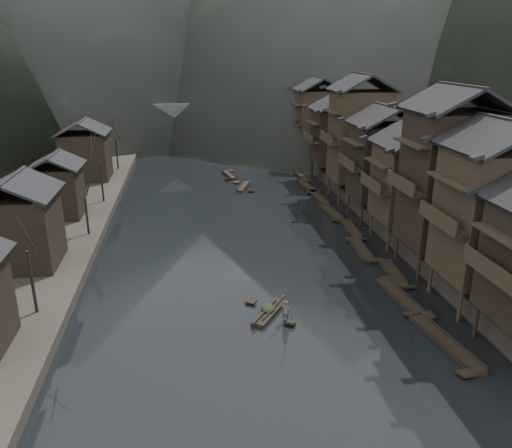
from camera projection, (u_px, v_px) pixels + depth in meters
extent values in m
plane|color=black|center=(266.00, 312.00, 39.09)|extent=(300.00, 300.00, 0.00)
cube|color=#2D2823|center=(441.00, 170.00, 80.68)|extent=(40.00, 200.00, 1.80)
cylinder|color=black|center=(476.00, 321.00, 35.26)|extent=(0.30, 0.30, 2.90)
cylinder|color=black|center=(512.00, 318.00, 35.62)|extent=(0.30, 0.30, 2.90)
cube|color=#2E2219|center=(495.00, 275.00, 31.33)|extent=(1.20, 5.70, 0.25)
cylinder|color=#2E2219|center=(460.00, 306.00, 37.32)|extent=(0.30, 0.30, 2.90)
cylinder|color=#2E2219|center=(430.00, 278.00, 41.80)|extent=(0.30, 0.30, 2.90)
cylinder|color=#2E2219|center=(494.00, 304.00, 37.68)|extent=(0.30, 0.30, 2.90)
cylinder|color=#2E2219|center=(461.00, 276.00, 42.16)|extent=(0.30, 0.30, 2.90)
cube|color=#2E2219|center=(493.00, 215.00, 37.87)|extent=(7.00, 6.00, 9.99)
cube|color=#2E2219|center=(443.00, 223.00, 37.51)|extent=(1.20, 5.70, 0.25)
cylinder|color=black|center=(419.00, 268.00, 43.86)|extent=(0.30, 0.30, 2.90)
cylinder|color=black|center=(397.00, 247.00, 48.34)|extent=(0.30, 0.30, 2.90)
cylinder|color=black|center=(448.00, 266.00, 44.21)|extent=(0.30, 0.30, 2.90)
cylinder|color=black|center=(424.00, 246.00, 48.70)|extent=(0.30, 0.30, 2.90)
cube|color=black|center=(449.00, 180.00, 44.09)|extent=(7.00, 6.00, 11.89)
cube|color=#2E2219|center=(405.00, 188.00, 43.77)|extent=(1.20, 5.70, 0.25)
cylinder|color=#2E2219|center=(388.00, 239.00, 50.39)|extent=(0.30, 0.30, 2.90)
cylinder|color=#2E2219|center=(371.00, 224.00, 54.88)|extent=(0.30, 0.30, 2.90)
cylinder|color=#2E2219|center=(414.00, 238.00, 50.75)|extent=(0.30, 0.30, 2.90)
cylinder|color=#2E2219|center=(395.00, 222.00, 55.23)|extent=(0.30, 0.30, 2.90)
cube|color=#2E2219|center=(412.00, 183.00, 51.32)|extent=(7.00, 6.00, 7.74)
cube|color=#2E2219|center=(375.00, 188.00, 50.93)|extent=(1.20, 5.70, 0.25)
cylinder|color=black|center=(362.00, 214.00, 57.87)|extent=(0.30, 0.30, 2.90)
cylinder|color=black|center=(349.00, 203.00, 62.35)|extent=(0.30, 0.30, 2.90)
cylinder|color=black|center=(384.00, 213.00, 58.22)|extent=(0.30, 0.30, 2.90)
cylinder|color=black|center=(370.00, 202.00, 62.71)|extent=(0.30, 0.30, 2.90)
cube|color=black|center=(383.00, 162.00, 58.64)|extent=(7.00, 6.00, 8.63)
cube|color=#2E2219|center=(350.00, 166.00, 58.26)|extent=(1.20, 5.70, 0.25)
cylinder|color=#2E2219|center=(339.00, 193.00, 66.27)|extent=(0.30, 0.30, 2.90)
cylinder|color=#2E2219|center=(329.00, 184.00, 70.75)|extent=(0.30, 0.30, 2.90)
cylinder|color=#2E2219|center=(359.00, 193.00, 66.63)|extent=(0.30, 0.30, 2.90)
cylinder|color=#2E2219|center=(348.00, 183.00, 71.11)|extent=(0.30, 0.30, 2.90)
cube|color=#2E2219|center=(359.00, 136.00, 66.53)|extent=(7.00, 6.00, 11.70)
cube|color=#2E2219|center=(330.00, 141.00, 66.21)|extent=(1.20, 5.70, 0.25)
cylinder|color=black|center=(320.00, 175.00, 75.61)|extent=(0.30, 0.30, 2.90)
cylinder|color=black|center=(312.00, 168.00, 80.09)|extent=(0.30, 0.30, 2.90)
cylinder|color=black|center=(337.00, 175.00, 75.97)|extent=(0.30, 0.30, 2.90)
cylinder|color=black|center=(329.00, 168.00, 80.45)|extent=(0.30, 0.30, 2.90)
cube|color=black|center=(337.00, 137.00, 76.47)|extent=(7.00, 6.00, 8.13)
cube|color=#2E2219|center=(311.00, 140.00, 76.08)|extent=(1.20, 5.70, 0.25)
cylinder|color=#2E2219|center=(302.00, 159.00, 86.82)|extent=(0.30, 0.30, 2.90)
cylinder|color=#2E2219|center=(296.00, 154.00, 91.30)|extent=(0.30, 0.30, 2.90)
cylinder|color=#2E2219|center=(317.00, 159.00, 87.18)|extent=(0.30, 0.30, 2.90)
cylinder|color=#2E2219|center=(311.00, 153.00, 91.66)|extent=(0.30, 0.30, 2.90)
cube|color=#2E2219|center=(317.00, 120.00, 87.35)|extent=(7.00, 6.00, 10.06)
cube|color=#2E2219|center=(295.00, 123.00, 87.00)|extent=(1.20, 5.70, 0.25)
cube|color=black|center=(21.00, 228.00, 44.29)|extent=(6.00, 6.00, 6.50)
cube|color=black|center=(58.00, 190.00, 57.48)|extent=(5.00, 5.00, 5.80)
cube|color=black|center=(86.00, 154.00, 74.12)|extent=(6.50, 6.50, 6.80)
cylinder|color=black|center=(34.00, 279.00, 36.32)|extent=(0.24, 0.24, 4.92)
cylinder|color=black|center=(79.00, 214.00, 52.00)|extent=(0.24, 0.24, 4.01)
cylinder|color=black|center=(97.00, 180.00, 63.04)|extent=(0.24, 0.24, 5.20)
cylinder|color=black|center=(116.00, 152.00, 80.59)|extent=(0.24, 0.24, 4.80)
cube|color=black|center=(445.00, 343.00, 34.75)|extent=(2.09, 7.52, 0.30)
cube|color=black|center=(445.00, 340.00, 34.69)|extent=(2.12, 7.38, 0.10)
cube|color=black|center=(428.00, 315.00, 38.07)|extent=(1.05, 1.03, 0.36)
cube|color=black|center=(466.00, 372.00, 31.34)|extent=(1.05, 1.03, 0.36)
cube|color=black|center=(398.00, 296.00, 41.28)|extent=(1.73, 6.42, 0.30)
cube|color=black|center=(398.00, 294.00, 41.22)|extent=(1.78, 6.30, 0.10)
cube|color=black|center=(388.00, 278.00, 44.10)|extent=(1.01, 0.87, 0.33)
cube|color=black|center=(410.00, 313.00, 38.36)|extent=(1.01, 0.87, 0.33)
cube|color=black|center=(393.00, 274.00, 45.40)|extent=(1.67, 6.04, 0.30)
cube|color=black|center=(393.00, 272.00, 45.34)|extent=(1.71, 5.93, 0.10)
cube|color=black|center=(378.00, 260.00, 47.97)|extent=(1.00, 0.82, 0.32)
cube|color=black|center=(409.00, 286.00, 42.73)|extent=(1.00, 0.82, 0.32)
cube|color=black|center=(361.00, 250.00, 50.68)|extent=(1.49, 6.02, 0.30)
cube|color=black|center=(361.00, 248.00, 50.62)|extent=(1.54, 5.91, 0.10)
cube|color=black|center=(350.00, 239.00, 53.27)|extent=(0.98, 0.80, 0.32)
cube|color=black|center=(373.00, 260.00, 47.99)|extent=(0.98, 0.80, 0.32)
cube|color=black|center=(351.00, 230.00, 56.39)|extent=(1.60, 6.60, 0.30)
cube|color=black|center=(351.00, 228.00, 56.33)|extent=(1.64, 6.47, 0.10)
cube|color=black|center=(341.00, 220.00, 59.23)|extent=(0.99, 0.87, 0.34)
cube|color=black|center=(362.00, 238.00, 53.45)|extent=(0.99, 0.87, 0.34)
cube|color=black|center=(331.00, 212.00, 62.28)|extent=(1.63, 6.57, 0.30)
cube|color=black|center=(331.00, 211.00, 62.22)|extent=(1.68, 6.45, 0.10)
cube|color=black|center=(326.00, 204.00, 65.17)|extent=(1.00, 0.88, 0.34)
cube|color=black|center=(336.00, 219.00, 59.30)|extent=(1.00, 0.88, 0.34)
cube|color=black|center=(318.00, 197.00, 68.60)|extent=(1.24, 7.36, 0.30)
cube|color=black|center=(318.00, 196.00, 68.54)|extent=(1.29, 7.22, 0.10)
cube|color=black|center=(312.00, 190.00, 71.85)|extent=(0.95, 0.92, 0.36)
cube|color=black|center=(325.00, 204.00, 65.25)|extent=(0.95, 0.92, 0.36)
cube|color=black|center=(306.00, 187.00, 73.95)|extent=(1.65, 7.25, 0.30)
cube|color=black|center=(306.00, 185.00, 73.89)|extent=(1.69, 7.11, 0.10)
cube|color=black|center=(303.00, 180.00, 77.15)|extent=(1.00, 0.95, 0.36)
cube|color=black|center=(310.00, 192.00, 70.66)|extent=(1.00, 0.95, 0.36)
cube|color=black|center=(302.00, 177.00, 79.65)|extent=(1.62, 7.31, 0.30)
cube|color=black|center=(302.00, 176.00, 79.59)|extent=(1.67, 7.17, 0.10)
cube|color=black|center=(299.00, 171.00, 82.88)|extent=(1.00, 0.95, 0.36)
cube|color=black|center=(305.00, 181.00, 76.33)|extent=(1.00, 0.95, 0.36)
cube|color=black|center=(290.00, 167.00, 86.29)|extent=(1.11, 7.35, 0.30)
cube|color=black|center=(290.00, 166.00, 86.23)|extent=(1.17, 7.20, 0.10)
cube|color=black|center=(286.00, 162.00, 89.54)|extent=(0.94, 0.90, 0.36)
cube|color=black|center=(294.00, 171.00, 82.95)|extent=(0.94, 0.90, 0.36)
cube|color=black|center=(244.00, 187.00, 73.87)|extent=(2.63, 5.54, 0.30)
cube|color=black|center=(244.00, 185.00, 73.81)|extent=(2.64, 5.45, 0.10)
cube|color=black|center=(236.00, 182.00, 76.06)|extent=(1.02, 0.91, 0.31)
cube|color=black|center=(251.00, 190.00, 71.57)|extent=(1.02, 0.91, 0.31)
cube|color=black|center=(229.00, 175.00, 80.69)|extent=(2.02, 5.83, 0.30)
cube|color=black|center=(229.00, 174.00, 80.63)|extent=(2.04, 5.72, 0.10)
cube|color=black|center=(231.00, 170.00, 83.24)|extent=(0.96, 0.85, 0.32)
cube|color=black|center=(227.00, 178.00, 78.05)|extent=(0.96, 0.85, 0.32)
cube|color=#4C4C4F|center=(212.00, 111.00, 103.93)|extent=(40.00, 6.00, 1.60)
cube|color=#4C4C4F|center=(213.00, 106.00, 100.98)|extent=(40.00, 0.50, 1.00)
cube|color=#4C4C4F|center=(211.00, 103.00, 106.02)|extent=(40.00, 0.50, 1.00)
cube|color=#4C4C4F|center=(145.00, 131.00, 103.45)|extent=(3.20, 6.00, 6.40)
cube|color=#4C4C4F|center=(191.00, 131.00, 104.68)|extent=(3.20, 6.00, 6.40)
cube|color=#4C4C4F|center=(234.00, 130.00, 105.85)|extent=(3.20, 6.00, 6.40)
cube|color=#4C4C4F|center=(278.00, 129.00, 107.08)|extent=(3.20, 6.00, 6.40)
cube|color=black|center=(269.00, 312.00, 38.72)|extent=(3.37, 4.36, 0.30)
cube|color=black|center=(270.00, 310.00, 38.66)|extent=(3.36, 4.31, 0.10)
cube|color=black|center=(251.00, 301.00, 40.22)|extent=(1.02, 0.95, 0.29)
cube|color=black|center=(290.00, 322.00, 37.12)|extent=(1.02, 0.95, 0.29)
ellipsoid|color=black|center=(268.00, 304.00, 38.67)|extent=(1.09, 1.43, 0.66)
imported|color=#545457|center=(286.00, 308.00, 37.12)|extent=(0.72, 0.62, 1.67)
cylinder|color=#8C7A51|center=(289.00, 277.00, 36.31)|extent=(1.42, 2.35, 3.34)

